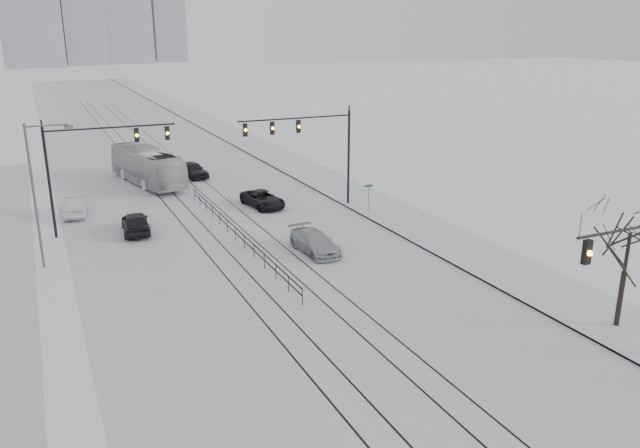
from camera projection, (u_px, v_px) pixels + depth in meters
The scene contains 16 objects.
road at pixel (156, 162), 70.10m from camera, with size 22.00×260.00×0.02m, color silver.
sidewalk_east at pixel (268, 152), 75.47m from camera, with size 5.00×260.00×0.16m, color silver.
curb at pixel (249, 154), 74.50m from camera, with size 0.10×260.00×0.12m, color gray.
tram_rails at pixel (200, 205), 52.76m from camera, with size 5.30×180.00×0.01m.
traffic_mast_ne at pixel (312, 140), 49.96m from camera, with size 9.60×0.37×8.00m.
traffic_mast_nw at pixel (92, 157), 44.23m from camera, with size 9.10×0.37×8.00m.
street_light_west at pixel (38, 186), 37.67m from camera, with size 2.73×0.25×9.00m.
bare_tree at pixel (629, 243), 29.82m from camera, with size 4.40×4.40×6.10m.
median_fence at pixel (235, 233), 43.93m from camera, with size 0.06×24.00×1.00m.
street_sign at pixel (369, 194), 50.06m from camera, with size 0.70×0.06×2.40m.
sedan_sb_inner at pixel (136, 223), 45.40m from camera, with size 1.87×4.65×1.59m, color black.
sedan_sb_outer at pixel (75, 206), 49.70m from camera, with size 1.64×4.70×1.55m, color silver.
sedan_nb_front at pixel (263, 199), 52.17m from camera, with size 2.24×4.86×1.35m, color black.
sedan_nb_right at pixel (315, 242), 41.49m from camera, with size 1.98×4.86×1.41m, color #A8ACAF.
sedan_nb_far at pixel (193, 170), 62.57m from camera, with size 1.86×4.62×1.57m, color black.
box_truck at pixel (147, 166), 59.71m from camera, with size 2.88×12.29×3.42m, color #BBBEBF.
Camera 1 is at (-12.04, -10.42, 14.24)m, focal length 35.00 mm.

